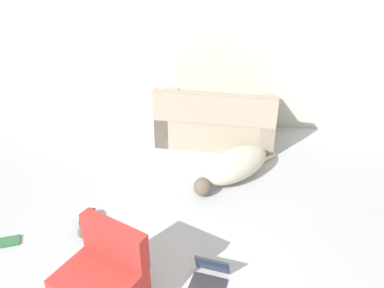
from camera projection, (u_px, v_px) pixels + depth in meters
wall_back at (193, 44)px, 6.14m from camera, size 6.66×0.06×2.55m
couch at (216, 123)px, 6.16m from camera, size 1.72×0.93×0.88m
dog at (234, 166)px, 5.39m from camera, size 1.10×1.11×0.39m
cat at (87, 221)px, 4.68m from camera, size 0.19×0.50×0.14m
laptop_open at (210, 273)px, 4.04m from camera, size 0.39×0.37×0.23m
book_green at (9, 242)px, 4.49m from camera, size 0.26×0.21×0.02m
side_chair at (103, 284)px, 3.67m from camera, size 0.85×0.82×0.80m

